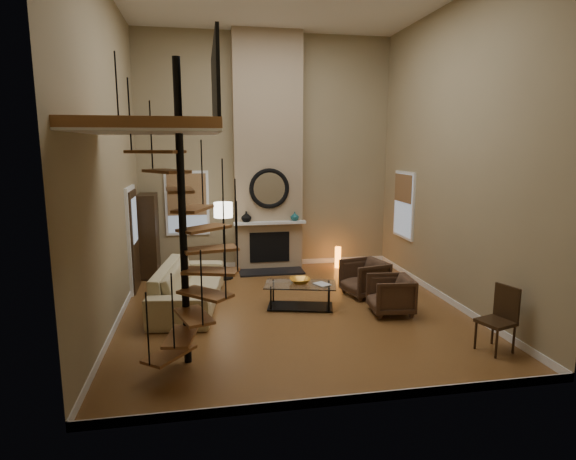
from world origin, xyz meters
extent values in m
cube|color=#966330|center=(0.00, 0.00, -0.01)|extent=(6.00, 6.50, 0.01)
cube|color=#978761|center=(0.00, 3.25, 2.75)|extent=(6.00, 0.02, 5.50)
cube|color=#978761|center=(0.00, -3.25, 2.75)|extent=(6.00, 0.02, 5.50)
cube|color=#978761|center=(-3.00, 0.00, 2.75)|extent=(0.02, 6.50, 5.50)
cube|color=#978761|center=(3.00, 0.00, 2.75)|extent=(0.02, 6.50, 5.50)
cube|color=white|center=(0.00, 3.24, 0.06)|extent=(6.00, 0.02, 0.12)
cube|color=white|center=(0.00, -3.24, 0.06)|extent=(6.00, 0.02, 0.12)
cube|color=white|center=(-2.99, 0.00, 0.06)|extent=(0.02, 6.50, 0.12)
cube|color=white|center=(2.99, 0.00, 0.06)|extent=(0.02, 6.50, 0.12)
cube|color=#9F8767|center=(0.00, 3.06, 2.75)|extent=(1.60, 0.38, 5.50)
cube|color=black|center=(0.00, 2.57, 0.02)|extent=(1.50, 0.60, 0.04)
cube|color=black|center=(0.00, 2.86, 0.55)|extent=(0.95, 0.02, 0.72)
cube|color=white|center=(0.00, 2.78, 1.15)|extent=(1.70, 0.18, 0.06)
torus|color=black|center=(0.00, 2.84, 1.95)|extent=(0.94, 0.10, 0.94)
cylinder|color=white|center=(0.00, 2.85, 1.95)|extent=(0.80, 0.01, 0.80)
imported|color=black|center=(-0.55, 2.82, 1.30)|extent=(0.24, 0.24, 0.25)
imported|color=#1A585C|center=(0.60, 2.82, 1.28)|extent=(0.20, 0.20, 0.21)
cube|color=white|center=(-1.90, 3.23, 1.60)|extent=(1.02, 0.04, 1.52)
cube|color=#8C9EB2|center=(-1.90, 3.21, 1.60)|extent=(0.90, 0.01, 1.40)
cube|color=#986E44|center=(-1.90, 3.19, 1.81)|extent=(0.90, 0.01, 0.98)
cube|color=white|center=(2.98, 2.00, 1.60)|extent=(0.04, 1.02, 1.52)
cube|color=#8C9EB2|center=(2.96, 2.00, 1.60)|extent=(0.01, 0.90, 1.40)
cube|color=#986E44|center=(2.94, 2.00, 1.98)|extent=(0.01, 0.90, 0.63)
cube|color=white|center=(-2.97, 1.80, 1.05)|extent=(0.06, 1.05, 2.16)
cube|color=#311E10|center=(-2.94, 1.80, 1.02)|extent=(0.05, 0.90, 2.05)
cube|color=#8C9EB2|center=(-2.90, 1.80, 1.45)|extent=(0.01, 0.60, 0.90)
cube|color=#9A6132|center=(-2.15, -1.80, 3.18)|extent=(1.70, 2.20, 0.12)
cube|color=white|center=(-2.15, -1.80, 3.10)|extent=(1.70, 2.20, 0.03)
cube|color=black|center=(-1.33, -1.80, 3.71)|extent=(0.04, 2.20, 0.94)
cylinder|color=black|center=(-1.80, -1.80, 2.01)|extent=(0.10, 0.10, 4.02)
cube|color=#9A6132|center=(-2.02, -2.08, 0.26)|extent=(0.71, 0.78, 0.04)
cylinder|color=black|center=(-2.24, -2.37, 0.73)|extent=(0.02, 0.02, 0.94)
cube|color=#9A6132|center=(-1.86, -2.15, 0.52)|extent=(0.46, 0.77, 0.04)
cylinder|color=black|center=(-1.93, -2.51, 0.99)|extent=(0.02, 0.02, 0.94)
cube|color=#9A6132|center=(-1.69, -2.14, 0.78)|extent=(0.55, 0.79, 0.04)
cylinder|color=black|center=(-1.58, -2.48, 1.25)|extent=(0.02, 0.02, 0.94)
cube|color=#9A6132|center=(-1.54, -2.05, 1.04)|extent=(0.75, 0.74, 0.04)
cylinder|color=black|center=(-1.28, -2.30, 1.51)|extent=(0.02, 0.02, 0.94)
cube|color=#9A6132|center=(-1.45, -1.90, 1.30)|extent=(0.79, 0.53, 0.04)
cylinder|color=black|center=(-1.11, -2.00, 1.77)|extent=(0.02, 0.02, 0.94)
cube|color=#9A6132|center=(-1.45, -1.73, 1.56)|extent=(0.77, 0.48, 0.04)
cylinder|color=black|center=(-1.10, -1.65, 2.03)|extent=(0.02, 0.02, 0.94)
cube|color=#9A6132|center=(-1.52, -1.57, 1.82)|extent=(0.77, 0.72, 0.04)
cylinder|color=black|center=(-1.25, -1.34, 2.29)|extent=(0.02, 0.02, 0.94)
cube|color=#9A6132|center=(-1.67, -1.47, 2.08)|extent=(0.58, 0.79, 0.04)
cylinder|color=black|center=(-1.53, -1.13, 2.55)|extent=(0.02, 0.02, 0.94)
cube|color=#9A6132|center=(-1.84, -1.44, 2.34)|extent=(0.41, 0.75, 0.04)
cylinder|color=black|center=(-1.88, -1.08, 2.81)|extent=(0.02, 0.02, 0.94)
cube|color=#9A6132|center=(-2.00, -1.50, 2.60)|extent=(0.68, 0.79, 0.04)
cylinder|color=black|center=(-2.20, -1.20, 3.07)|extent=(0.02, 0.02, 0.94)
cube|color=#9A6132|center=(-2.12, -1.63, 2.86)|extent=(0.80, 0.64, 0.04)
cylinder|color=black|center=(-2.44, -1.46, 3.33)|extent=(0.02, 0.02, 0.94)
cube|color=#9A6132|center=(-2.16, -1.80, 3.12)|extent=(0.72, 0.34, 0.04)
cylinder|color=black|center=(-2.52, -1.80, 3.59)|extent=(0.02, 0.02, 0.94)
cube|color=#311E10|center=(-2.76, 2.79, 0.95)|extent=(0.39, 0.83, 1.85)
imported|color=#CBBC8D|center=(-1.85, 0.55, 0.40)|extent=(1.37, 2.74, 0.77)
imported|color=#472F20|center=(1.64, 0.59, 0.35)|extent=(0.94, 0.92, 0.71)
imported|color=#472F20|center=(1.73, -0.53, 0.35)|extent=(0.80, 0.78, 0.67)
cube|color=silver|center=(0.17, 0.08, 0.44)|extent=(1.41, 0.94, 0.02)
cube|color=black|center=(0.17, 0.08, 0.03)|extent=(1.28, 0.81, 0.02)
cylinder|color=black|center=(-0.39, -0.01, 0.22)|extent=(0.04, 0.04, 0.47)
cylinder|color=black|center=(0.62, -0.26, 0.22)|extent=(0.04, 0.04, 0.47)
cylinder|color=black|center=(-0.28, 0.42, 0.22)|extent=(0.04, 0.04, 0.47)
cylinder|color=black|center=(0.73, 0.16, 0.22)|extent=(0.04, 0.04, 0.47)
imported|color=orange|center=(0.17, 0.13, 0.50)|extent=(0.38, 0.38, 0.09)
imported|color=gray|center=(0.52, -0.07, 0.46)|extent=(0.32, 0.36, 0.03)
cylinder|color=black|center=(-1.10, 2.27, 0.01)|extent=(0.37, 0.37, 0.03)
cylinder|color=black|center=(-1.10, 2.27, 0.80)|extent=(0.04, 0.04, 1.59)
cylinder|color=#F2E5C6|center=(-1.10, 2.27, 1.55)|extent=(0.41, 0.41, 0.33)
cylinder|color=orange|center=(1.66, 2.75, 0.25)|extent=(0.15, 0.15, 0.52)
cube|color=#311E10|center=(2.56, -2.24, 0.44)|extent=(0.54, 0.54, 0.05)
cube|color=#311E10|center=(2.75, -2.18, 0.70)|extent=(0.16, 0.40, 0.51)
cylinder|color=#311E10|center=(2.44, -2.47, 0.21)|extent=(0.04, 0.04, 0.41)
cylinder|color=#311E10|center=(2.78, -2.36, 0.21)|extent=(0.04, 0.04, 0.41)
cylinder|color=#311E10|center=(2.33, -2.12, 0.21)|extent=(0.04, 0.04, 0.41)
cylinder|color=#311E10|center=(2.67, -2.02, 0.21)|extent=(0.04, 0.04, 0.41)
camera|label=1|loc=(-1.53, -8.03, 2.94)|focal=29.41mm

